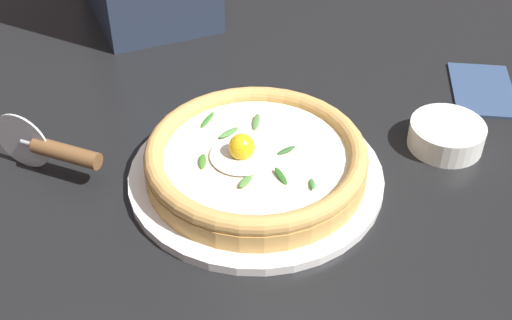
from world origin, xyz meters
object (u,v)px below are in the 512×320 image
Objects in this scene: pizza at (256,159)px; folded_napkin at (483,89)px; side_bowl at (446,135)px; pizza_cutter at (52,149)px.

folded_napkin is (0.05, 0.39, -0.03)m from pizza.
folded_napkin is (-0.05, 0.15, -0.01)m from side_bowl.
pizza is 1.98× the size of folded_napkin.
side_bowl reaches higher than folded_napkin.
pizza is 2.77× the size of side_bowl.
folded_napkin is at bearing 70.26° from pizza_cutter.
pizza_cutter is (-0.26, -0.44, 0.02)m from side_bowl.
pizza is at bearing -112.20° from side_bowl.
side_bowl is at bearing -70.54° from folded_napkin.
pizza is 2.02× the size of pizza_cutter.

